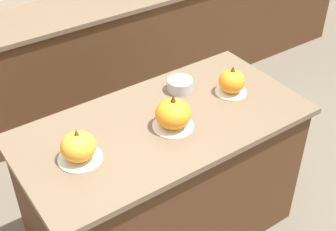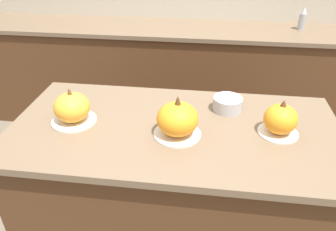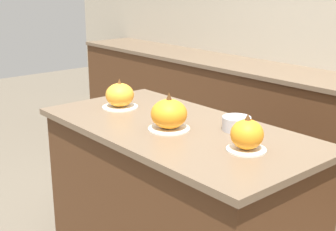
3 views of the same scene
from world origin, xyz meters
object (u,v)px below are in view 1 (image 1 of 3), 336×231
at_px(pumpkin_cake_right, 232,82).
at_px(pumpkin_cake_left, 79,147).
at_px(pumpkin_cake_center, 173,114).
at_px(mixing_bowl, 180,85).

bearing_deg(pumpkin_cake_right, pumpkin_cake_left, -178.71).
distance_m(pumpkin_cake_center, pumpkin_cake_right, 0.47).
bearing_deg(mixing_bowl, pumpkin_cake_center, -131.91).
bearing_deg(mixing_bowl, pumpkin_cake_right, -39.51).
distance_m(pumpkin_cake_right, mixing_bowl, 0.30).
bearing_deg(pumpkin_cake_center, pumpkin_cake_right, 8.74).
bearing_deg(pumpkin_cake_center, mixing_bowl, 48.09).
height_order(pumpkin_cake_right, mixing_bowl, pumpkin_cake_right).
bearing_deg(pumpkin_cake_left, mixing_bowl, 15.74).
relative_size(pumpkin_cake_center, mixing_bowl, 1.46).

